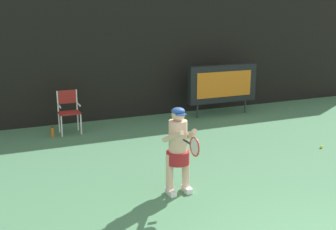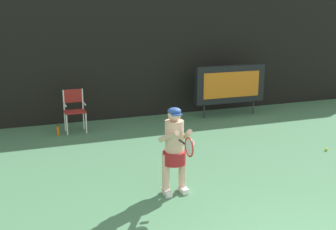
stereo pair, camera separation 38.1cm
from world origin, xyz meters
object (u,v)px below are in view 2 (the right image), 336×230
umpire_chair (74,108)px  water_bottle (58,131)px  tennis_player (175,147)px  tennis_ball_loose (326,149)px  tennis_racket (189,147)px  scoreboard (230,84)px

umpire_chair → water_bottle: (-0.46, -0.22, -0.50)m
tennis_player → tennis_ball_loose: tennis_player is taller
tennis_racket → tennis_ball_loose: bearing=37.2°
scoreboard → tennis_ball_loose: scoreboard is taller
scoreboard → water_bottle: bearing=-176.7°
water_bottle → tennis_racket: tennis_racket is taller
scoreboard → umpire_chair: size_ratio=2.04×
scoreboard → water_bottle: scoreboard is taller
scoreboard → tennis_racket: 6.02m
tennis_player → tennis_racket: 0.53m
tennis_player → tennis_racket: size_ratio=2.47×
umpire_chair → water_bottle: size_ratio=4.08×
tennis_racket → tennis_player: bearing=112.3°
umpire_chair → tennis_ball_loose: bearing=-35.2°
water_bottle → tennis_player: bearing=-70.1°
water_bottle → tennis_racket: 4.96m
scoreboard → tennis_player: scoreboard is taller
scoreboard → water_bottle: size_ratio=8.30×
umpire_chair → tennis_player: bearing=-76.6°
water_bottle → umpire_chair: bearing=25.3°
tennis_ball_loose → tennis_racket: bearing=-161.2°
tennis_racket → tennis_ball_loose: tennis_racket is taller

